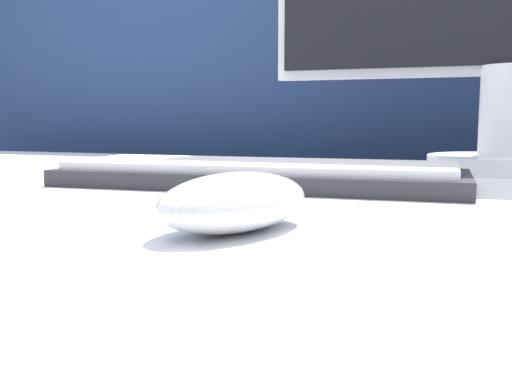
# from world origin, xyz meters

# --- Properties ---
(partition_panel) EXTENTS (5.00, 0.03, 1.12)m
(partition_panel) POSITION_xyz_m (0.00, 0.60, 0.56)
(partition_panel) COLOR navy
(partition_panel) RESTS_ON ground_plane
(computer_mouse_near) EXTENTS (0.09, 0.13, 0.03)m
(computer_mouse_near) POSITION_xyz_m (0.04, -0.16, 0.76)
(computer_mouse_near) COLOR silver
(computer_mouse_near) RESTS_ON desk
(keyboard) EXTENTS (0.40, 0.16, 0.02)m
(keyboard) POSITION_xyz_m (-0.03, 0.06, 0.76)
(keyboard) COLOR #28282D
(keyboard) RESTS_ON desk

